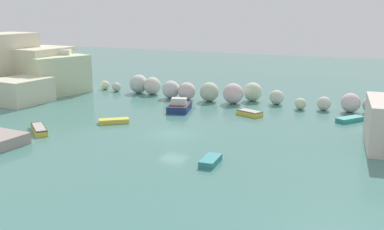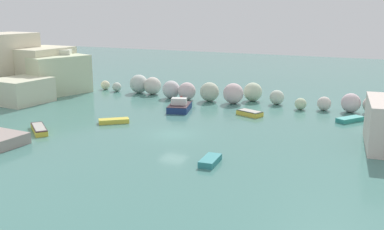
# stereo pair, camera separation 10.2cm
# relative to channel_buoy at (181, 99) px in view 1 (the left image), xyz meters

# --- Properties ---
(cove_water) EXTENTS (160.00, 160.00, 0.00)m
(cove_water) POSITION_rel_channel_buoy_xyz_m (6.47, -14.79, -0.29)
(cove_water) COLOR #487E75
(cove_water) RESTS_ON ground
(cliff_headland_left) EXTENTS (18.32, 18.31, 8.49)m
(cliff_headland_left) POSITION_rel_channel_buoy_xyz_m (-22.57, -4.02, 2.92)
(cliff_headland_left) COLOR beige
(cliff_headland_left) RESTS_ON ground
(rock_breakwater) EXTENTS (39.21, 5.39, 2.64)m
(rock_breakwater) POSITION_rel_channel_buoy_xyz_m (4.30, 2.15, 0.89)
(rock_breakwater) COLOR beige
(rock_breakwater) RESTS_ON ground
(channel_buoy) EXTENTS (0.57, 0.57, 0.57)m
(channel_buoy) POSITION_rel_channel_buoy_xyz_m (0.00, 0.00, 0.00)
(channel_buoy) COLOR red
(channel_buoy) RESTS_ON cove_water
(moored_boat_0) EXTENTS (3.98, 3.54, 0.55)m
(moored_boat_0) POSITION_rel_channel_buoy_xyz_m (-5.99, -19.57, 0.00)
(moored_boat_0) COLOR gold
(moored_boat_0) RESTS_ON cove_water
(moored_boat_1) EXTENTS (3.17, 2.87, 0.47)m
(moored_boat_1) POSITION_rel_channel_buoy_xyz_m (-1.28, -13.56, -0.05)
(moored_boat_1) COLOR gold
(moored_boat_1) RESTS_ON cove_water
(moored_boat_2) EXTENTS (3.37, 4.50, 1.59)m
(moored_boat_2) POSITION_rel_channel_buoy_xyz_m (2.43, -5.35, 0.24)
(moored_boat_2) COLOR navy
(moored_boat_2) RESTS_ON cove_water
(moored_boat_3) EXTENTS (2.79, 3.27, 0.47)m
(moored_boat_3) POSITION_rel_channel_buoy_xyz_m (21.46, -2.22, -0.05)
(moored_boat_3) COLOR teal
(moored_boat_3) RESTS_ON cove_water
(moored_boat_4) EXTENTS (1.37, 2.70, 0.50)m
(moored_boat_4) POSITION_rel_channel_buoy_xyz_m (12.96, -21.02, -0.04)
(moored_boat_4) COLOR teal
(moored_boat_4) RESTS_ON cove_water
(moored_boat_5) EXTENTS (3.20, 2.34, 0.57)m
(moored_boat_5) POSITION_rel_channel_buoy_xyz_m (10.78, -4.12, 0.01)
(moored_boat_5) COLOR yellow
(moored_boat_5) RESTS_ON cove_water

